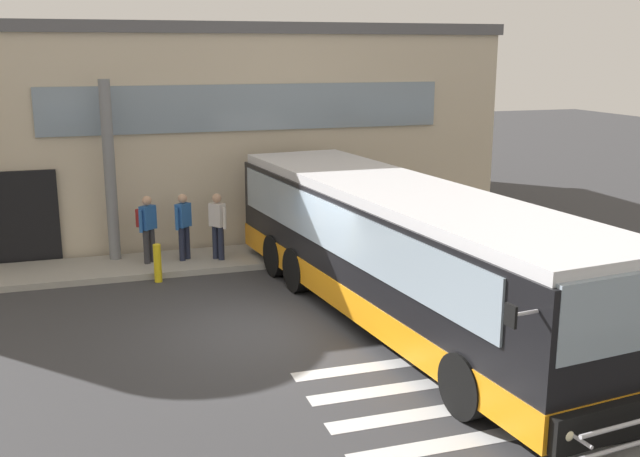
{
  "coord_description": "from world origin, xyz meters",
  "views": [
    {
      "loc": [
        -3.24,
        -13.35,
        5.27
      ],
      "look_at": [
        1.54,
        1.57,
        1.5
      ],
      "focal_mm": 41.8,
      "sensor_mm": 36.0,
      "label": 1
    }
  ],
  "objects_px": {
    "safety_bollard_yellow": "(158,263)",
    "passenger_at_curb_edge": "(218,223)",
    "bus_main_foreground": "(401,256)",
    "passenger_by_doorway": "(184,223)",
    "entry_support_column": "(110,171)",
    "passenger_near_column": "(147,224)"
  },
  "relations": [
    {
      "from": "safety_bollard_yellow",
      "to": "passenger_at_curb_edge",
      "type": "bearing_deg",
      "value": 31.27
    },
    {
      "from": "bus_main_foreground",
      "to": "passenger_by_doorway",
      "type": "bearing_deg",
      "value": 124.14
    },
    {
      "from": "safety_bollard_yellow",
      "to": "bus_main_foreground",
      "type": "bearing_deg",
      "value": -43.07
    },
    {
      "from": "entry_support_column",
      "to": "safety_bollard_yellow",
      "type": "relative_size",
      "value": 4.93
    },
    {
      "from": "passenger_by_doorway",
      "to": "safety_bollard_yellow",
      "type": "distance_m",
      "value": 1.55
    },
    {
      "from": "bus_main_foreground",
      "to": "passenger_at_curb_edge",
      "type": "relative_size",
      "value": 7.24
    },
    {
      "from": "passenger_near_column",
      "to": "passenger_at_curb_edge",
      "type": "height_order",
      "value": "same"
    },
    {
      "from": "passenger_at_curb_edge",
      "to": "passenger_near_column",
      "type": "bearing_deg",
      "value": 172.05
    },
    {
      "from": "passenger_by_doorway",
      "to": "entry_support_column",
      "type": "bearing_deg",
      "value": 159.65
    },
    {
      "from": "safety_bollard_yellow",
      "to": "passenger_by_doorway",
      "type": "bearing_deg",
      "value": 56.46
    },
    {
      "from": "passenger_near_column",
      "to": "entry_support_column",
      "type": "bearing_deg",
      "value": 142.7
    },
    {
      "from": "passenger_near_column",
      "to": "safety_bollard_yellow",
      "type": "height_order",
      "value": "passenger_near_column"
    },
    {
      "from": "passenger_by_doorway",
      "to": "passenger_at_curb_edge",
      "type": "height_order",
      "value": "same"
    },
    {
      "from": "entry_support_column",
      "to": "passenger_at_curb_edge",
      "type": "relative_size",
      "value": 2.65
    },
    {
      "from": "bus_main_foreground",
      "to": "safety_bollard_yellow",
      "type": "xyz_separation_m",
      "value": [
        -4.34,
        4.05,
        -0.89
      ]
    },
    {
      "from": "bus_main_foreground",
      "to": "passenger_near_column",
      "type": "xyz_separation_m",
      "value": [
        -4.43,
        5.26,
        -0.22
      ]
    },
    {
      "from": "passenger_near_column",
      "to": "passenger_at_curb_edge",
      "type": "distance_m",
      "value": 1.71
    },
    {
      "from": "passenger_near_column",
      "to": "passenger_by_doorway",
      "type": "bearing_deg",
      "value": -1.41
    },
    {
      "from": "bus_main_foreground",
      "to": "passenger_at_curb_edge",
      "type": "height_order",
      "value": "bus_main_foreground"
    },
    {
      "from": "passenger_at_curb_edge",
      "to": "safety_bollard_yellow",
      "type": "xyz_separation_m",
      "value": [
        -1.6,
        -0.97,
        -0.63
      ]
    },
    {
      "from": "passenger_near_column",
      "to": "passenger_by_doorway",
      "type": "xyz_separation_m",
      "value": [
        0.88,
        -0.02,
        -0.03
      ]
    },
    {
      "from": "passenger_near_column",
      "to": "passenger_by_doorway",
      "type": "distance_m",
      "value": 0.88
    }
  ]
}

